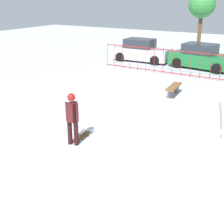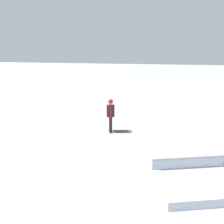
{
  "view_description": "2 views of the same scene",
  "coord_description": "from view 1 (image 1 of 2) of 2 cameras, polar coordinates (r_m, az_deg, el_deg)",
  "views": [
    {
      "loc": [
        4.94,
        -10.3,
        4.53
      ],
      "look_at": [
        0.02,
        -2.03,
        0.9
      ],
      "focal_mm": 49.83,
      "sensor_mm": 36.0,
      "label": 1
    },
    {
      "loc": [
        11.46,
        -1.6,
        4.88
      ],
      "look_at": [
        -0.98,
        -3.11,
        1.0
      ],
      "focal_mm": 41.67,
      "sensor_mm": 36.0,
      "label": 2
    }
  ],
  "objects": [
    {
      "name": "distant_tree",
      "position": [
        26.23,
        16.19,
        18.27
      ],
      "size": [
        2.07,
        2.07,
        4.89
      ],
      "color": "brown",
      "rests_on": "ground"
    },
    {
      "name": "park_bench",
      "position": [
        15.13,
        11.23,
        4.25
      ],
      "size": [
        0.53,
        1.66,
        0.48
      ],
      "rotation": [
        0.0,
        0.0,
        4.79
      ],
      "color": "brown",
      "rests_on": "ground"
    },
    {
      "name": "skateboard",
      "position": [
        10.56,
        -5.48,
        -4.4
      ],
      "size": [
        0.3,
        0.81,
        0.09
      ],
      "rotation": [
        0.0,
        0.0,
        4.79
      ],
      "color": "#593314",
      "rests_on": "ground"
    },
    {
      "name": "parked_car_silver",
      "position": [
        23.02,
        5.43,
        11.06
      ],
      "size": [
        4.13,
        1.98,
        1.6
      ],
      "rotation": [
        0.0,
        0.0,
        0.02
      ],
      "color": "#B7B7BC",
      "rests_on": "ground"
    },
    {
      "name": "skate_ramp",
      "position": [
        11.35,
        12.43,
        -1.64
      ],
      "size": [
        5.86,
        3.78,
        0.74
      ],
      "rotation": [
        0.0,
        0.0,
        0.23
      ],
      "color": "silver",
      "rests_on": "ground"
    },
    {
      "name": "ground_plane",
      "position": [
        12.29,
        4.77,
        -1.04
      ],
      "size": [
        60.0,
        60.0,
        0.0
      ],
      "primitive_type": "plane",
      "color": "#B2B7C1"
    },
    {
      "name": "parked_car_green",
      "position": [
        21.36,
        16.09,
        9.61
      ],
      "size": [
        4.31,
        2.39,
        1.6
      ],
      "rotation": [
        0.0,
        0.0,
        -0.15
      ],
      "color": "#196B33",
      "rests_on": "ground"
    },
    {
      "name": "perimeter_fence",
      "position": [
        18.79,
        15.05,
        8.42
      ],
      "size": [
        12.17,
        0.36,
        1.5
      ],
      "rotation": [
        0.0,
        0.0,
        -0.03
      ],
      "color": "maroon",
      "rests_on": "ground"
    },
    {
      "name": "skater",
      "position": [
        9.8,
        -7.32,
        -0.6
      ],
      "size": [
        0.43,
        0.42,
        1.73
      ],
      "rotation": [
        0.0,
        0.0,
        4.92
      ],
      "color": "black",
      "rests_on": "ground"
    }
  ]
}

